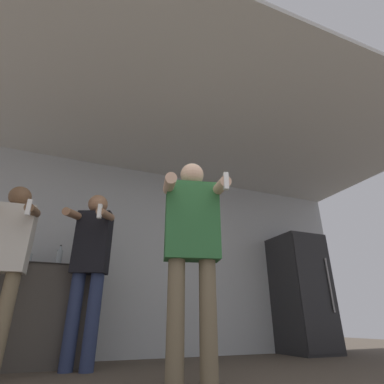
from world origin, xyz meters
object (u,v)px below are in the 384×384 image
at_px(person_spectator_back, 90,261).
at_px(bottle_brown_liquor, 27,259).
at_px(bottle_amber_bourbon, 59,259).
at_px(refrigerator, 302,292).
at_px(person_woman_foreground, 192,241).
at_px(bottle_dark_rum, 78,262).
at_px(person_man_side, 5,256).

bearing_deg(person_spectator_back, bottle_brown_liquor, 137.88).
distance_m(bottle_amber_bourbon, bottle_brown_liquor, 0.33).
bearing_deg(refrigerator, person_woman_foreground, -147.27).
height_order(bottle_dark_rum, person_man_side, person_man_side).
height_order(bottle_dark_rum, person_woman_foreground, person_woman_foreground).
relative_size(bottle_brown_liquor, person_man_side, 0.14).
relative_size(bottle_dark_rum, person_woman_foreground, 0.14).
xyz_separation_m(bottle_brown_liquor, bottle_dark_rum, (0.54, 0.00, 0.01)).
bearing_deg(person_spectator_back, bottle_amber_bourbon, 118.74).
xyz_separation_m(refrigerator, bottle_amber_bourbon, (-3.41, 0.12, 0.27)).
bearing_deg(bottle_brown_liquor, bottle_amber_bourbon, 0.00).
bearing_deg(bottle_brown_liquor, bottle_dark_rum, 0.00).
distance_m(bottle_amber_bourbon, person_woman_foreground, 1.94).
xyz_separation_m(bottle_dark_rum, person_woman_foreground, (0.81, -1.65, -0.06)).
distance_m(person_woman_foreground, person_spectator_back, 1.28).
distance_m(bottle_dark_rum, person_spectator_back, 0.60).
xyz_separation_m(refrigerator, person_woman_foreground, (-2.38, -1.53, 0.20)).
height_order(refrigerator, person_spectator_back, person_spectator_back).
height_order(bottle_brown_liquor, person_spectator_back, person_spectator_back).
height_order(bottle_amber_bourbon, person_woman_foreground, person_woman_foreground).
distance_m(bottle_brown_liquor, person_spectator_back, 0.87).
xyz_separation_m(bottle_brown_liquor, person_man_side, (-0.08, -0.79, -0.12)).
bearing_deg(person_man_side, bottle_brown_liquor, 83.93).
distance_m(bottle_dark_rum, person_man_side, 1.02).
relative_size(bottle_amber_bourbon, bottle_dark_rum, 1.12).
bearing_deg(refrigerator, bottle_brown_liquor, 178.20).
bearing_deg(bottle_brown_liquor, person_spectator_back, -42.12).
height_order(bottle_brown_liquor, person_woman_foreground, person_woman_foreground).
distance_m(bottle_amber_bourbon, person_man_side, 0.90).
xyz_separation_m(person_man_side, person_spectator_back, (0.73, 0.20, 0.04)).
distance_m(bottle_brown_liquor, person_man_side, 0.80).
xyz_separation_m(bottle_brown_liquor, person_woman_foreground, (1.36, -1.65, -0.05)).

